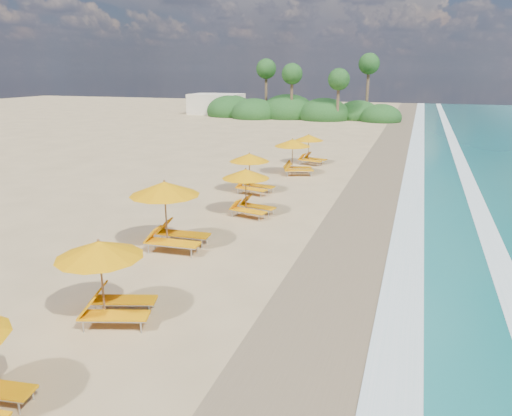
{
  "coord_description": "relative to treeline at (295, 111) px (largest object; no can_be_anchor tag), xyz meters",
  "views": [
    {
      "loc": [
        5.55,
        -16.58,
        6.25
      ],
      "look_at": [
        0.0,
        0.0,
        1.2
      ],
      "focal_mm": 34.01,
      "sensor_mm": 36.0,
      "label": 1
    }
  ],
  "objects": [
    {
      "name": "surf_foam",
      "position": [
        16.64,
        -45.51,
        -0.97
      ],
      "size": [
        4.0,
        160.0,
        0.01
      ],
      "color": "white",
      "rests_on": "ground"
    },
    {
      "name": "wet_sand",
      "position": [
        13.94,
        -45.51,
        -0.99
      ],
      "size": [
        4.0,
        160.0,
        0.01
      ],
      "primitive_type": "cube",
      "color": "#7E694B",
      "rests_on": "ground"
    },
    {
      "name": "station_2",
      "position": [
        8.39,
        -52.62,
        0.25
      ],
      "size": [
        2.8,
        2.73,
        2.22
      ],
      "rotation": [
        0.0,
        0.0,
        0.3
      ],
      "color": "olive",
      "rests_on": "ground"
    },
    {
      "name": "station_6",
      "position": [
        8.52,
        -33.82,
        0.25
      ],
      "size": [
        2.86,
        2.8,
        2.23
      ],
      "rotation": [
        0.0,
        0.0,
        0.34
      ],
      "color": "olive",
      "rests_on": "ground"
    },
    {
      "name": "station_3",
      "position": [
        7.41,
        -47.47,
        0.41
      ],
      "size": [
        2.8,
        2.61,
        2.52
      ],
      "rotation": [
        0.0,
        0.0,
        0.06
      ],
      "color": "olive",
      "rests_on": "ground"
    },
    {
      "name": "beach_building",
      "position": [
        -12.06,
        2.49,
        0.4
      ],
      "size": [
        7.0,
        5.0,
        2.8
      ],
      "primitive_type": "cube",
      "color": "beige",
      "rests_on": "ground"
    },
    {
      "name": "treeline",
      "position": [
        0.0,
        0.0,
        0.0
      ],
      "size": [
        25.8,
        8.8,
        9.74
      ],
      "color": "#163D14",
      "rests_on": "ground"
    },
    {
      "name": "station_4",
      "position": [
        8.69,
        -42.75,
        0.19
      ],
      "size": [
        2.58,
        2.48,
        2.12
      ],
      "rotation": [
        0.0,
        0.0,
        -0.22
      ],
      "color": "olive",
      "rests_on": "ground"
    },
    {
      "name": "ground",
      "position": [
        9.94,
        -45.51,
        -1.0
      ],
      "size": [
        160.0,
        160.0,
        0.0
      ],
      "primitive_type": "plane",
      "color": "tan",
      "rests_on": "ground"
    },
    {
      "name": "station_7",
      "position": [
        8.67,
        -30.18,
        0.15
      ],
      "size": [
        2.55,
        2.48,
        2.04
      ],
      "rotation": [
        0.0,
        0.0,
        -0.28
      ],
      "color": "olive",
      "rests_on": "ground"
    },
    {
      "name": "station_5",
      "position": [
        7.53,
        -38.95,
        0.19
      ],
      "size": [
        2.58,
        2.48,
        2.12
      ],
      "rotation": [
        0.0,
        0.0,
        -0.22
      ],
      "color": "olive",
      "rests_on": "ground"
    }
  ]
}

